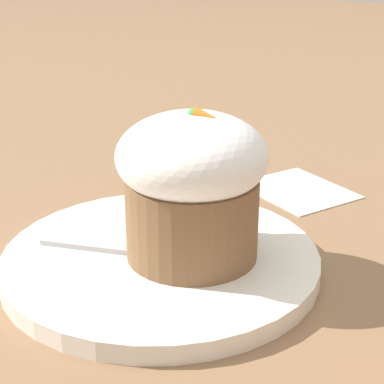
# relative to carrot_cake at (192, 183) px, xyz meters

# --- Properties ---
(ground_plane) EXTENTS (4.00, 4.00, 0.00)m
(ground_plane) POSITION_rel_carrot_cake_xyz_m (-0.02, -0.01, -0.07)
(ground_plane) COLOR #846042
(dessert_plate) EXTENTS (0.23, 0.23, 0.01)m
(dessert_plate) POSITION_rel_carrot_cake_xyz_m (-0.02, -0.01, -0.06)
(dessert_plate) COLOR white
(dessert_plate) RESTS_ON ground_plane
(carrot_cake) EXTENTS (0.10, 0.10, 0.11)m
(carrot_cake) POSITION_rel_carrot_cake_xyz_m (0.00, 0.00, 0.00)
(carrot_cake) COLOR brown
(carrot_cake) RESTS_ON dessert_plate
(spoon) EXTENTS (0.13, 0.05, 0.01)m
(spoon) POSITION_rel_carrot_cake_xyz_m (-0.02, -0.01, -0.05)
(spoon) COLOR #B7B7BC
(spoon) RESTS_ON dessert_plate
(paper_napkin) EXTENTS (0.12, 0.12, 0.00)m
(paper_napkin) POSITION_rel_carrot_cake_xyz_m (0.02, 0.18, -0.07)
(paper_napkin) COLOR white
(paper_napkin) RESTS_ON ground_plane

